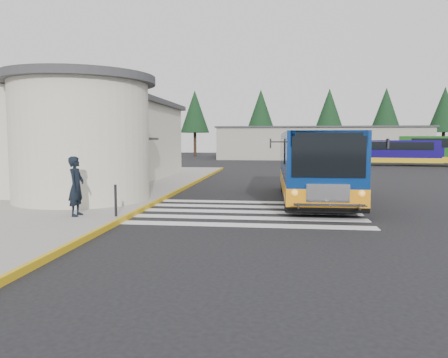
# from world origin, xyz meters

# --- Properties ---
(ground) EXTENTS (140.00, 140.00, 0.00)m
(ground) POSITION_xyz_m (0.00, 0.00, 0.00)
(ground) COLOR black
(ground) RESTS_ON ground
(sidewalk) EXTENTS (10.00, 34.00, 0.15)m
(sidewalk) POSITION_xyz_m (-9.00, 4.00, 0.07)
(sidewalk) COLOR gray
(sidewalk) RESTS_ON ground
(curb_strip) EXTENTS (0.12, 34.00, 0.16)m
(curb_strip) POSITION_xyz_m (-4.05, 4.00, 0.08)
(curb_strip) COLOR gold
(curb_strip) RESTS_ON ground
(station_building) EXTENTS (12.70, 18.70, 4.80)m
(station_building) POSITION_xyz_m (-10.84, 6.91, 2.57)
(station_building) COLOR beige
(station_building) RESTS_ON ground
(crosswalk) EXTENTS (8.00, 5.35, 0.01)m
(crosswalk) POSITION_xyz_m (-0.50, -0.80, 0.01)
(crosswalk) COLOR silver
(crosswalk) RESTS_ON ground
(depot_building) EXTENTS (26.40, 8.40, 4.20)m
(depot_building) POSITION_xyz_m (6.00, 42.00, 2.11)
(depot_building) COLOR gray
(depot_building) RESTS_ON ground
(tree_line) EXTENTS (58.40, 4.40, 10.00)m
(tree_line) POSITION_xyz_m (6.29, 50.00, 6.77)
(tree_line) COLOR black
(tree_line) RESTS_ON ground
(transit_bus) EXTENTS (3.61, 9.96, 2.80)m
(transit_bus) POSITION_xyz_m (2.13, 2.41, 1.34)
(transit_bus) COLOR navy
(transit_bus) RESTS_ON ground
(pedestrian_a) EXTENTS (0.48, 0.70, 1.85)m
(pedestrian_a) POSITION_xyz_m (-5.53, -3.09, 1.07)
(pedestrian_a) COLOR black
(pedestrian_a) RESTS_ON sidewalk
(pedestrian_b) EXTENTS (0.92, 0.95, 1.54)m
(pedestrian_b) POSITION_xyz_m (-6.58, -0.37, 0.92)
(pedestrian_b) COLOR black
(pedestrian_b) RESTS_ON sidewalk
(bollard) EXTENTS (0.08, 0.08, 0.98)m
(bollard) POSITION_xyz_m (-4.29, -3.02, 0.64)
(bollard) COLOR black
(bollard) RESTS_ON sidewalk
(far_bus_a) EXTENTS (8.50, 3.42, 2.13)m
(far_bus_a) POSITION_xyz_m (12.01, 28.48, 1.38)
(far_bus_a) COLOR #0F064E
(far_bus_a) RESTS_ON ground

